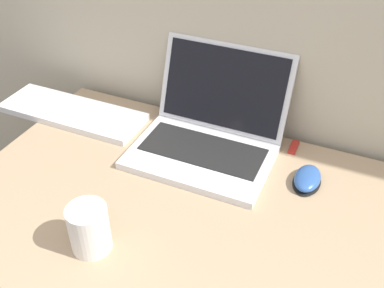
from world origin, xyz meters
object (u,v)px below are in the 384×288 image
drink_cup (89,228)px  laptop (209,131)px  usb_stick (294,147)px  computer_mouse (307,179)px  external_keyboard (72,112)px

drink_cup → laptop: bearing=77.6°
laptop → usb_stick: (0.22, 0.09, -0.05)m
computer_mouse → external_keyboard: bearing=178.6°
drink_cup → usb_stick: drink_cup is taller
computer_mouse → usb_stick: computer_mouse is taller
drink_cup → usb_stick: 0.61m
laptop → external_keyboard: size_ratio=0.82×
laptop → drink_cup: size_ratio=3.37×
laptop → usb_stick: bearing=22.6°
drink_cup → external_keyboard: bearing=130.6°
external_keyboard → usb_stick: size_ratio=7.58×
laptop → computer_mouse: laptop is taller
drink_cup → external_keyboard: 0.54m
laptop → external_keyboard: laptop is taller
computer_mouse → external_keyboard: 0.73m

